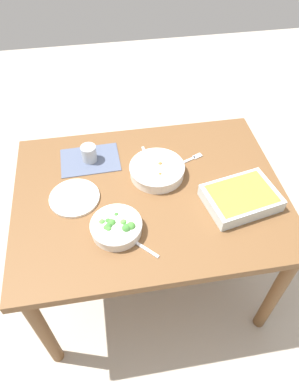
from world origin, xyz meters
TOP-DOWN VIEW (x-y plane):
  - ground_plane at (0.00, 0.00)m, footprint 6.00×6.00m
  - dining_table at (0.00, 0.00)m, footprint 1.20×0.90m
  - placemat at (-0.25, 0.25)m, footprint 0.29×0.21m
  - stew_bowl at (0.05, 0.10)m, footprint 0.26×0.26m
  - broccoli_bowl at (-0.17, -0.19)m, footprint 0.21×0.21m
  - baking_dish at (0.38, -0.12)m, footprint 0.34×0.28m
  - drink_cup at (-0.25, 0.25)m, footprint 0.07×0.07m
  - side_plate at (-0.33, 0.02)m, footprint 0.22×0.22m
  - spoon_by_stew at (0.04, 0.19)m, footprint 0.05×0.18m
  - spoon_by_broccoli at (-0.10, -0.26)m, footprint 0.14×0.14m
  - fork_on_table at (0.22, 0.17)m, footprint 0.17×0.08m

SIDE VIEW (x-z plane):
  - ground_plane at x=0.00m, z-range 0.00..0.00m
  - dining_table at x=0.00m, z-range 0.28..1.02m
  - placemat at x=-0.25m, z-range 0.74..0.74m
  - fork_on_table at x=0.22m, z-range 0.74..0.75m
  - spoon_by_stew at x=0.04m, z-range 0.74..0.75m
  - spoon_by_broccoli at x=-0.10m, z-range 0.74..0.75m
  - side_plate at x=-0.33m, z-range 0.74..0.75m
  - broccoli_bowl at x=-0.17m, z-range 0.74..0.80m
  - stew_bowl at x=0.05m, z-range 0.74..0.80m
  - baking_dish at x=0.38m, z-range 0.74..0.80m
  - drink_cup at x=-0.25m, z-range 0.74..0.82m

